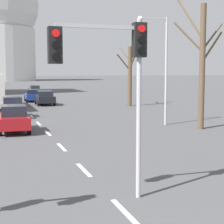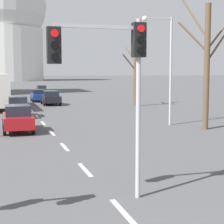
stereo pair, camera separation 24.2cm
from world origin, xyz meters
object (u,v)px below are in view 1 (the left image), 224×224
object	(u,v)px
sedan_near_left	(35,90)
sedan_mid_centre	(12,107)
street_lamp_right	(161,58)
traffic_signal_centre_tall	(111,63)
sedan_distant_centre	(13,118)
sedan_far_right	(45,98)
sedan_far_left	(32,95)

from	to	relation	value
sedan_near_left	sedan_mid_centre	bearing A→B (deg)	-99.72
street_lamp_right	sedan_mid_centre	world-z (taller)	street_lamp_right
traffic_signal_centre_tall	sedan_distant_centre	bearing A→B (deg)	97.88
sedan_far_right	sedan_far_left	bearing A→B (deg)	98.59
street_lamp_right	sedan_distant_centre	world-z (taller)	street_lamp_right
traffic_signal_centre_tall	sedan_distant_centre	world-z (taller)	traffic_signal_centre_tall
traffic_signal_centre_tall	street_lamp_right	size ratio (longest dim) A/B	0.70
sedan_near_left	sedan_mid_centre	distance (m)	31.97
sedan_near_left	sedan_far_right	xyz separation A→B (m)	(-1.25, -20.72, 0.05)
sedan_distant_centre	street_lamp_right	bearing A→B (deg)	-0.26
sedan_near_left	sedan_distant_centre	world-z (taller)	sedan_distant_centre
sedan_far_right	sedan_near_left	bearing A→B (deg)	86.55
sedan_mid_centre	sedan_far_left	world-z (taller)	sedan_mid_centre
sedan_near_left	sedan_mid_centre	xyz separation A→B (m)	(-5.40, -31.52, 0.09)
street_lamp_right	sedan_mid_centre	xyz separation A→B (m)	(-9.47, 7.86, -3.74)
street_lamp_right	sedan_mid_centre	size ratio (longest dim) A/B	1.91
street_lamp_right	sedan_far_left	bearing A→B (deg)	104.29
street_lamp_right	sedan_distant_centre	size ratio (longest dim) A/B	1.81
sedan_far_left	sedan_near_left	bearing A→B (deg)	82.27
street_lamp_right	sedan_near_left	xyz separation A→B (m)	(-4.07, 39.37, -3.83)
sedan_mid_centre	sedan_distant_centre	world-z (taller)	sedan_mid_centre
traffic_signal_centre_tall	sedan_far_left	distance (m)	37.84
sedan_far_left	sedan_far_right	world-z (taller)	sedan_far_right
traffic_signal_centre_tall	sedan_mid_centre	xyz separation A→B (m)	(-1.49, 21.42, -3.06)
sedan_near_left	sedan_far_right	size ratio (longest dim) A/B	1.07
sedan_distant_centre	sedan_far_right	bearing A→B (deg)	76.29
sedan_near_left	sedan_far_left	xyz separation A→B (m)	(-2.07, -15.27, -0.00)
traffic_signal_centre_tall	sedan_far_left	world-z (taller)	traffic_signal_centre_tall
sedan_far_left	sedan_mid_centre	bearing A→B (deg)	-101.57
sedan_mid_centre	sedan_far_right	distance (m)	11.56
traffic_signal_centre_tall	sedan_distant_centre	distance (m)	14.08
sedan_far_right	sedan_distant_centre	size ratio (longest dim) A/B	1.03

